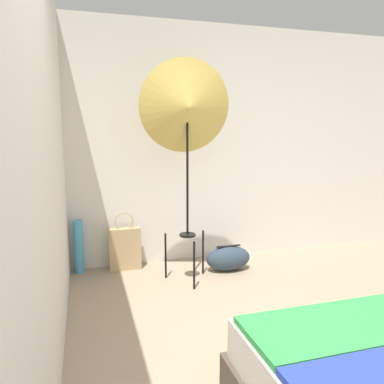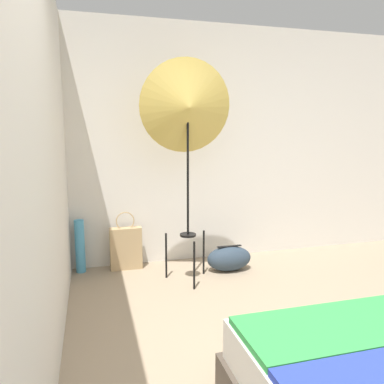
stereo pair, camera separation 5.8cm
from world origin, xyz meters
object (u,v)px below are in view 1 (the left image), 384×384
object	(u,v)px
photo_umbrella	(187,108)
tote_bag	(125,248)
paper_roll	(79,247)
duffel_bag	(228,258)

from	to	relation	value
photo_umbrella	tote_bag	size ratio (longest dim) A/B	3.41
photo_umbrella	tote_bag	world-z (taller)	photo_umbrella
photo_umbrella	paper_roll	size ratio (longest dim) A/B	3.82
photo_umbrella	tote_bag	distance (m)	1.61
tote_bag	photo_umbrella	bearing A→B (deg)	-39.89
photo_umbrella	duffel_bag	size ratio (longest dim) A/B	4.44
paper_roll	tote_bag	bearing A→B (deg)	-4.03
duffel_bag	photo_umbrella	bearing A→B (deg)	-164.36
paper_roll	photo_umbrella	bearing A→B (deg)	-25.98
photo_umbrella	duffel_bag	bearing A→B (deg)	15.64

